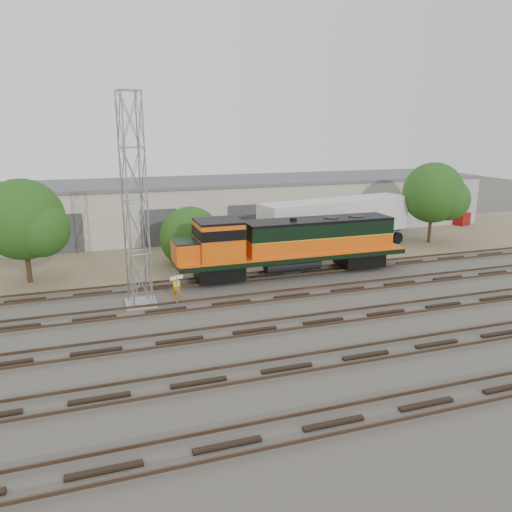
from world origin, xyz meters
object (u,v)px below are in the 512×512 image
object	(u,v)px
locomotive	(289,244)
semi_trailer	(339,218)
signal_tower	(135,206)
worker	(176,287)

from	to	relation	value
locomotive	semi_trailer	xyz separation A→B (m)	(7.21, 6.10, 0.41)
semi_trailer	locomotive	bearing A→B (deg)	-150.68
semi_trailer	signal_tower	bearing A→B (deg)	-164.62
worker	locomotive	bearing A→B (deg)	-134.64
worker	semi_trailer	size ratio (longest dim) A/B	0.11
worker	signal_tower	bearing A→B (deg)	35.56
signal_tower	worker	size ratio (longest dim) A/B	7.77
locomotive	signal_tower	distance (m)	11.83
signal_tower	semi_trailer	bearing A→B (deg)	26.30
locomotive	signal_tower	size ratio (longest dim) A/B	1.38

